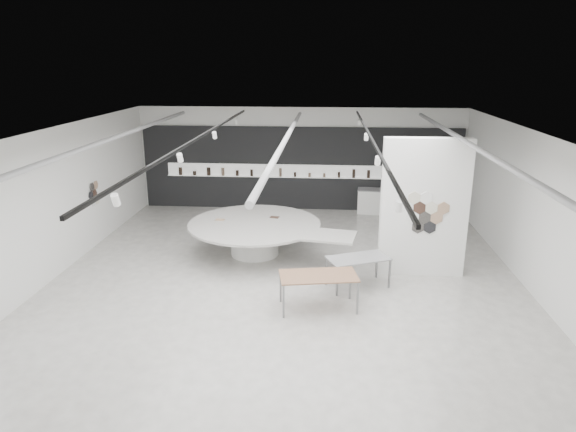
# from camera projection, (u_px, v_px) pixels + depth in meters

# --- Properties ---
(room) EXTENTS (12.02, 14.02, 3.82)m
(room) POSITION_uv_depth(u_px,v_px,m) (281.00, 205.00, 12.36)
(room) COLOR beige
(room) RESTS_ON ground
(back_wall_display) EXTENTS (11.80, 0.27, 3.10)m
(back_wall_display) POSITION_uv_depth(u_px,v_px,m) (298.00, 169.00, 19.13)
(back_wall_display) COLOR black
(back_wall_display) RESTS_ON ground
(partition_column) EXTENTS (2.20, 0.38, 3.60)m
(partition_column) POSITION_uv_depth(u_px,v_px,m) (424.00, 208.00, 13.13)
(partition_column) COLOR white
(partition_column) RESTS_ON ground
(display_island) EXTENTS (5.12, 4.40, 0.97)m
(display_island) POSITION_uv_depth(u_px,v_px,m) (257.00, 234.00, 14.77)
(display_island) COLOR white
(display_island) RESTS_ON ground
(sample_table_wood) EXTENTS (1.85, 1.15, 0.81)m
(sample_table_wood) POSITION_uv_depth(u_px,v_px,m) (318.00, 278.00, 11.51)
(sample_table_wood) COLOR #886046
(sample_table_wood) RESTS_ON ground
(sample_table_stone) EXTENTS (1.67, 1.28, 0.77)m
(sample_table_stone) POSITION_uv_depth(u_px,v_px,m) (358.00, 260.00, 12.65)
(sample_table_stone) COLOR gray
(sample_table_stone) RESTS_ON ground
(kitchen_counter) EXTENTS (1.65, 0.79, 1.26)m
(kitchen_counter) POSITION_uv_depth(u_px,v_px,m) (379.00, 201.00, 18.84)
(kitchen_counter) COLOR white
(kitchen_counter) RESTS_ON ground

